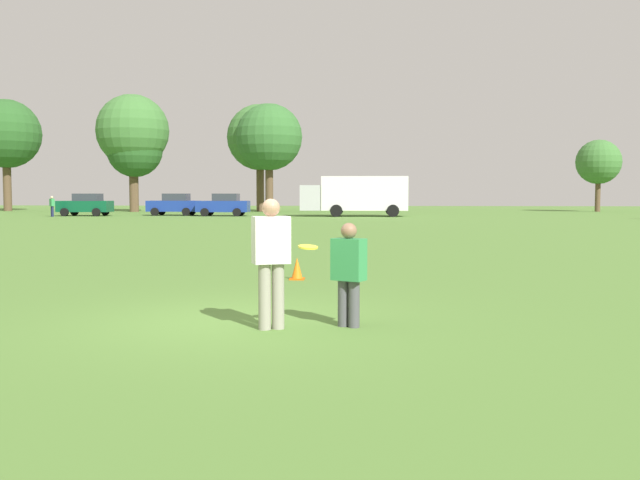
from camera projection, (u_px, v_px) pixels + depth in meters
The scene contains 16 objects.
ground_plane at pixel (238, 321), 10.33m from camera, with size 184.56×184.56×0.00m, color #517A33.
player_thrower at pixel (271, 256), 9.68m from camera, with size 0.56×0.45×1.80m.
player_defender at pixel (349, 269), 9.86m from camera, with size 0.52×0.43×1.46m.
frisbee at pixel (308, 247), 9.57m from camera, with size 0.27×0.27×0.07m.
traffic_cone at pixel (297, 269), 15.31m from camera, with size 0.32×0.32×0.48m.
parked_car_near_left at pixel (86, 205), 57.54m from camera, with size 4.24×2.29×1.82m.
parked_car_mid_left at pixel (174, 204), 58.78m from camera, with size 4.24×2.29×1.82m.
parked_car_center at pixel (224, 205), 57.43m from camera, with size 4.24×2.29×1.82m.
box_truck at pixel (357, 194), 56.44m from camera, with size 8.55×3.14×3.18m.
bystander_sideline_watcher at pixel (52, 205), 55.62m from camera, with size 0.50×0.50×1.63m.
tree_west_oak at pixel (6, 134), 72.68m from camera, with size 7.07×7.07×11.49m.
tree_west_maple at pixel (133, 131), 69.69m from camera, with size 7.12×7.12×11.57m.
tree_center_elm at pixel (135, 150), 69.75m from camera, with size 5.48×5.48×8.90m.
tree_east_birch at pixel (260, 138), 71.31m from camera, with size 6.65×6.65×10.80m.
tree_east_oak at pixel (269, 138), 68.42m from camera, with size 6.46×6.46×10.51m.
tree_far_east_pine at pixel (599, 162), 70.30m from camera, with size 4.41×4.41×7.16m.
Camera 1 is at (2.02, -10.10, 1.88)m, focal length 39.72 mm.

